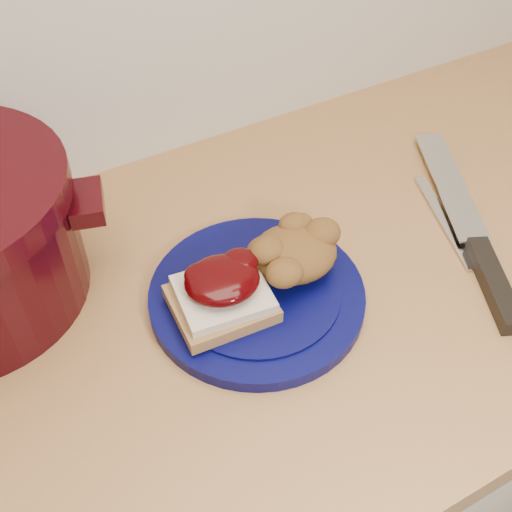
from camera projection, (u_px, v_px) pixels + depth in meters
base_cabinet at (258, 475)px, 1.08m from camera, size 4.00×0.60×0.86m
plate at (257, 296)px, 0.72m from camera, size 0.28×0.28×0.02m
sandwich at (222, 292)px, 0.68m from camera, size 0.11×0.10×0.05m
stuffing_mound at (294, 253)px, 0.72m from camera, size 0.11×0.10×0.05m
chef_knife at (481, 253)px, 0.77m from camera, size 0.18×0.34×0.02m
butter_knife at (444, 220)px, 0.82m from camera, size 0.07×0.17×0.00m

